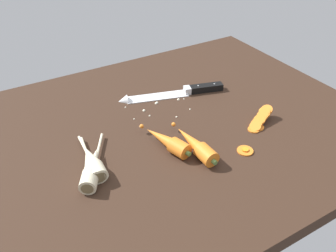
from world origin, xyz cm
name	(u,v)px	position (x,y,z in cm)	size (l,w,h in cm)	color
ground_plane	(164,132)	(0.00, 0.00, -2.00)	(120.00, 90.00, 4.00)	#332116
chefs_knife	(170,94)	(10.32, 14.26, 0.65)	(34.24, 13.05, 4.18)	silver
whole_carrot	(168,141)	(-3.99, -8.64, 2.10)	(7.90, 17.55, 4.20)	orange
whole_carrot_second	(196,145)	(1.50, -13.61, 2.10)	(4.41, 19.54, 4.20)	orange
parsnip_front	(91,163)	(-24.11, -6.47, 1.98)	(5.38, 18.05, 4.00)	beige
parsnip_mid_left	(92,168)	(-24.40, -8.14, 1.98)	(12.76, 19.74, 4.00)	beige
parsnip_mid_right	(93,162)	(-23.64, -6.25, 1.98)	(4.58, 18.73, 4.00)	beige
carrot_slice_stack	(260,119)	(24.53, -12.40, 1.44)	(10.82, 6.50, 4.27)	orange
carrot_slice_stray_near	(245,150)	(12.63, -20.04, 0.36)	(4.22, 4.22, 0.70)	orange
carrot_slice_stray_mid	(257,126)	(22.47, -13.56, 0.36)	(3.97, 3.97, 0.70)	orange
mince_crumbs	(156,106)	(2.84, 10.32, 0.39)	(19.39, 15.25, 0.88)	silver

